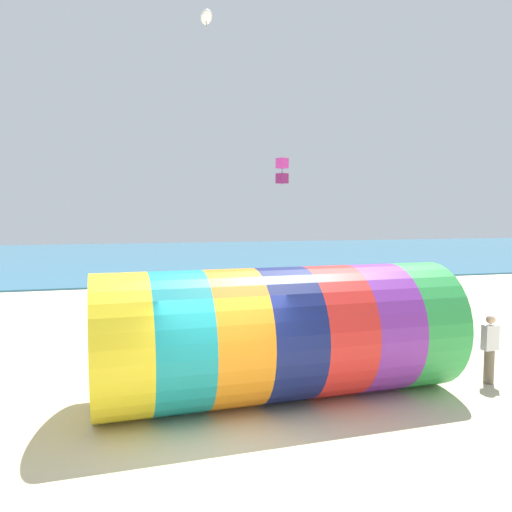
% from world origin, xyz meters
% --- Properties ---
extents(ground_plane, '(120.00, 120.00, 0.00)m').
position_xyz_m(ground_plane, '(0.00, 0.00, 0.00)').
color(ground_plane, beige).
extents(sea, '(120.00, 40.00, 0.10)m').
position_xyz_m(sea, '(0.00, 39.35, 0.05)').
color(sea, teal).
rests_on(sea, ground).
extents(giant_inflatable_tube, '(8.07, 3.28, 2.93)m').
position_xyz_m(giant_inflatable_tube, '(1.44, 1.55, 1.46)').
color(giant_inflatable_tube, yellow).
rests_on(giant_inflatable_tube, ground).
extents(kite_handler, '(0.36, 0.24, 1.68)m').
position_xyz_m(kite_handler, '(6.62, 1.19, 0.85)').
color(kite_handler, '#726651').
rests_on(kite_handler, ground).
extents(kite_magenta_box, '(0.62, 0.62, 1.30)m').
position_xyz_m(kite_magenta_box, '(5.60, 14.62, 6.16)').
color(kite_magenta_box, '#D1339E').
extents(kite_white_parafoil, '(0.45, 0.88, 0.46)m').
position_xyz_m(kite_white_parafoil, '(0.40, 4.92, 9.33)').
color(kite_white_parafoil, white).
extents(bystander_mid_beach, '(0.41, 0.32, 1.56)m').
position_xyz_m(bystander_mid_beach, '(0.38, 12.34, 0.79)').
color(bystander_mid_beach, black).
rests_on(bystander_mid_beach, ground).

